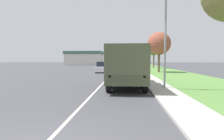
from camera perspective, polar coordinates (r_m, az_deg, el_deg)
ground_plane at (r=43.53m, az=1.81°, el=0.69°), size 180.00×180.00×0.00m
lane_centre_stripe at (r=43.53m, az=1.81°, el=0.69°), size 0.12×120.00×0.00m
sidewalk_right at (r=43.56m, az=7.73°, el=0.74°), size 1.80×120.00×0.12m
grass_strip_right at (r=44.04m, az=13.46°, el=0.64°), size 7.00×120.00×0.02m
military_truck at (r=13.31m, az=4.77°, el=1.66°), size 2.58×7.44×2.99m
car_nearest_ahead at (r=28.34m, az=-3.25°, el=0.76°), size 1.77×4.07×1.73m
car_second_ahead at (r=38.53m, az=-1.67°, el=1.26°), size 1.80×4.88×1.36m
car_third_ahead at (r=49.26m, az=-0.25°, el=1.88°), size 1.79×4.89×1.66m
lamp_post at (r=13.09m, az=16.26°, el=14.92°), size 1.69×0.24×7.84m
tree_mid_right at (r=29.97m, az=15.14°, el=8.31°), size 3.75×3.75×6.58m
tree_far_right at (r=43.92m, az=13.52°, el=6.96°), size 3.58×3.58×6.66m
building_distant at (r=67.73m, az=-8.87°, el=3.84°), size 13.70×9.72×5.13m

